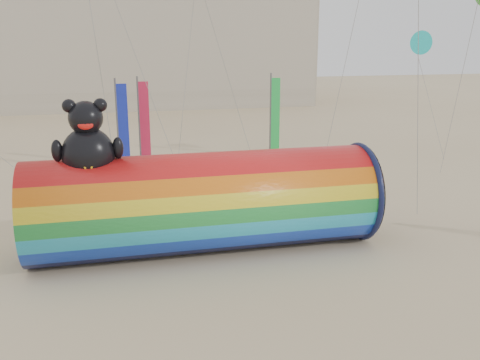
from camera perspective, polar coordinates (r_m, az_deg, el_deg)
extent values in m
plane|color=#CCB58C|center=(18.27, -0.42, -8.59)|extent=(160.00, 160.00, 0.00)
cube|color=#B7AD99|center=(62.88, -22.07, 16.45)|extent=(60.00, 15.00, 20.00)
cube|color=#28303D|center=(55.43, -23.21, 17.19)|extent=(59.50, 0.12, 17.00)
cylinder|color=red|center=(18.68, -3.80, -2.37)|extent=(11.93, 3.48, 3.48)
torus|color=#0F1438|center=(20.45, 12.55, -1.16)|extent=(0.24, 3.65, 3.65)
cylinder|color=black|center=(20.51, 12.90, -1.14)|extent=(0.06, 3.45, 3.45)
ellipsoid|color=black|center=(17.97, -15.87, 2.61)|extent=(1.70, 1.52, 1.79)
ellipsoid|color=yellow|center=(17.46, -15.90, 1.92)|extent=(0.88, 0.38, 0.77)
sphere|color=black|center=(17.77, -16.14, 6.37)|extent=(1.09, 1.09, 1.09)
sphere|color=black|center=(17.74, -17.79, 7.53)|extent=(0.44, 0.44, 0.44)
sphere|color=black|center=(17.70, -14.68, 7.74)|extent=(0.44, 0.44, 0.44)
ellipsoid|color=red|center=(17.34, -16.16, 5.67)|extent=(0.48, 0.18, 0.31)
ellipsoid|color=black|center=(17.90, -18.94, 2.97)|extent=(0.36, 0.36, 0.72)
ellipsoid|color=black|center=(17.82, -12.89, 3.36)|extent=(0.36, 0.36, 0.72)
cylinder|color=#59595E|center=(29.88, -12.93, 5.58)|extent=(0.10, 0.10, 5.20)
cube|color=#1726B0|center=(29.87, -12.34, 5.71)|extent=(0.56, 0.06, 4.50)
cylinder|color=#59595E|center=(31.03, -10.70, 6.04)|extent=(0.10, 0.10, 5.20)
cube|color=#C71C40|center=(31.04, -10.13, 6.16)|extent=(0.56, 0.06, 4.50)
cylinder|color=#59595E|center=(33.23, 3.27, 6.86)|extent=(0.10, 0.10, 5.20)
cube|color=green|center=(33.31, 3.78, 6.96)|extent=(0.56, 0.06, 4.50)
cone|color=#19C8CB|center=(32.80, 18.32, 13.75)|extent=(1.31, 1.31, 1.18)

